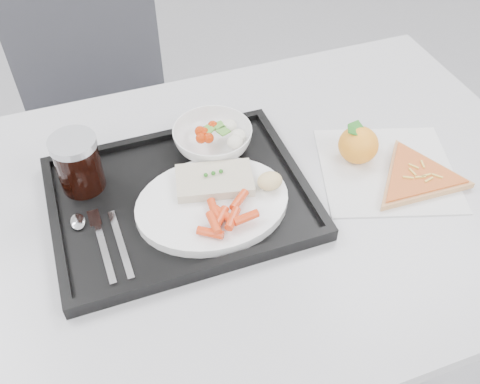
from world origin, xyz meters
TOP-DOWN VIEW (x-y plane):
  - table at (0.00, 0.30)m, footprint 1.20×0.80m
  - chair at (-0.18, 0.96)m, footprint 0.47×0.47m
  - tray at (-0.11, 0.33)m, footprint 0.45×0.35m
  - dinner_plate at (-0.06, 0.28)m, footprint 0.27×0.27m
  - fish_fillet at (-0.04, 0.32)m, footprint 0.15×0.11m
  - bread_roll at (0.05, 0.28)m, footprint 0.05×0.04m
  - salad_bowl at (-0.01, 0.43)m, footprint 0.15×0.15m
  - cola_glass at (-0.26, 0.42)m, footprint 0.08×0.08m
  - cutlery at (-0.26, 0.29)m, footprint 0.08×0.17m
  - napkin at (0.29, 0.28)m, footprint 0.31×0.30m
  - tangerine at (0.25, 0.33)m, footprint 0.09×0.09m
  - pizza_slice at (0.32, 0.23)m, footprint 0.30×0.30m
  - carrot_pile at (-0.05, 0.23)m, footprint 0.11×0.09m
  - salad_contents at (0.01, 0.43)m, footprint 0.09×0.08m

SIDE VIEW (x-z plane):
  - chair at x=-0.18m, z-range 0.07..1.00m
  - table at x=0.00m, z-range 0.31..1.06m
  - napkin at x=0.29m, z-range 0.75..0.75m
  - tray at x=-0.11m, z-range 0.75..0.77m
  - pizza_slice at x=0.32m, z-range 0.75..0.77m
  - cutlery at x=-0.26m, z-range 0.76..0.77m
  - dinner_plate at x=-0.06m, z-range 0.77..0.78m
  - tangerine at x=0.25m, z-range 0.75..0.82m
  - salad_bowl at x=-0.01m, z-range 0.77..0.81m
  - fish_fillet at x=-0.04m, z-range 0.78..0.80m
  - carrot_pile at x=-0.05m, z-range 0.78..0.81m
  - bread_roll at x=0.05m, z-range 0.78..0.81m
  - salad_contents at x=0.01m, z-range 0.79..0.81m
  - cola_glass at x=-0.26m, z-range 0.77..0.88m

